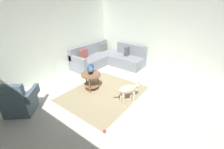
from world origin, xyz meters
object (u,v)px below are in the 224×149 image
(side_table, at_px, (91,77))
(torus_sculpture, at_px, (90,69))
(armchair, at_px, (19,102))
(sectional_couch, at_px, (107,59))
(dog, at_px, (129,90))
(dog_toy_ball, at_px, (105,131))
(dog_bed_mat, at_px, (148,76))

(side_table, relative_size, torus_sculpture, 1.84)
(torus_sculpture, bearing_deg, armchair, 160.74)
(sectional_couch, relative_size, side_table, 3.75)
(side_table, xyz_separation_m, dog, (0.14, -1.25, -0.04))
(side_table, distance_m, dog, 1.26)
(sectional_couch, height_order, dog, sectional_couch)
(dog, height_order, dog_toy_ball, dog)
(dog_toy_ball, bearing_deg, dog_bed_mat, 6.82)
(side_table, height_order, dog_toy_ball, side_table)
(side_table, relative_size, dog_toy_ball, 7.79)
(dog_bed_mat, height_order, dog_toy_ball, dog_bed_mat)
(dog_bed_mat, bearing_deg, dog_toy_ball, -173.18)
(dog, bearing_deg, torus_sculpture, -142.50)
(dog_toy_ball, bearing_deg, dog, 7.78)
(dog_toy_ball, bearing_deg, torus_sculpture, 52.14)
(dog_bed_mat, bearing_deg, side_table, 150.04)
(armchair, relative_size, dog_bed_mat, 1.25)
(side_table, height_order, torus_sculpture, torus_sculpture)
(sectional_couch, bearing_deg, dog, -129.18)
(sectional_couch, height_order, dog_bed_mat, sectional_couch)
(sectional_couch, height_order, armchair, same)
(side_table, relative_size, dog_bed_mat, 0.75)
(dog_bed_mat, height_order, dog, dog)
(armchair, bearing_deg, sectional_couch, 52.70)
(torus_sculpture, distance_m, dog, 1.31)
(torus_sculpture, xyz_separation_m, dog, (0.14, -1.25, -0.33))
(sectional_couch, xyz_separation_m, armchair, (-3.70, -0.22, 0.03))
(side_table, xyz_separation_m, dog_toy_ball, (-1.11, -1.42, -0.38))
(sectional_couch, relative_size, dog, 2.99)
(sectional_couch, distance_m, torus_sculpture, 2.10)
(side_table, bearing_deg, dog_toy_ball, -127.86)
(dog, bearing_deg, side_table, -142.50)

